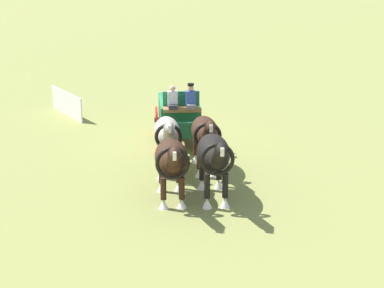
{
  "coord_description": "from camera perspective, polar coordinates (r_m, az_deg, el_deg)",
  "views": [
    {
      "loc": [
        21.71,
        -11.4,
        7.71
      ],
      "look_at": [
        4.01,
        -1.62,
        1.2
      ],
      "focal_mm": 59.67,
      "sensor_mm": 36.0,
      "label": 1
    }
  ],
  "objects": [
    {
      "name": "ground_plane",
      "position": [
        25.71,
        -1.16,
        0.38
      ],
      "size": [
        220.0,
        220.0,
        0.0
      ],
      "primitive_type": "plane",
      "color": "olive"
    },
    {
      "name": "show_wagon",
      "position": [
        25.22,
        -1.15,
        2.72
      ],
      "size": [
        5.49,
        3.14,
        2.66
      ],
      "color": "#195B38",
      "rests_on": "ground"
    },
    {
      "name": "draft_horse_rear_near",
      "position": [
        21.84,
        1.17,
        0.94
      ],
      "size": [
        3.0,
        1.77,
        2.23
      ],
      "color": "#331E14",
      "rests_on": "ground"
    },
    {
      "name": "draft_horse_rear_off",
      "position": [
        21.74,
        -2.24,
        0.89
      ],
      "size": [
        3.06,
        1.78,
        2.25
      ],
      "color": "#9E998E",
      "rests_on": "ground"
    },
    {
      "name": "draft_horse_lead_near",
      "position": [
        19.37,
        1.98,
        -1.0
      ],
      "size": [
        3.09,
        1.83,
        2.34
      ],
      "color": "black",
      "rests_on": "ground"
    },
    {
      "name": "draft_horse_lead_off",
      "position": [
        19.29,
        -1.86,
        -1.4
      ],
      "size": [
        2.9,
        1.75,
        2.23
      ],
      "color": "#331E14",
      "rests_on": "ground"
    },
    {
      "name": "sponsor_banner",
      "position": [
        29.74,
        -11.14,
        3.57
      ],
      "size": [
        3.19,
        0.35,
        1.1
      ],
      "primitive_type": "cube",
      "rotation": [
        0.0,
        0.0,
        0.09
      ],
      "color": "silver",
      "rests_on": "ground"
    }
  ]
}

